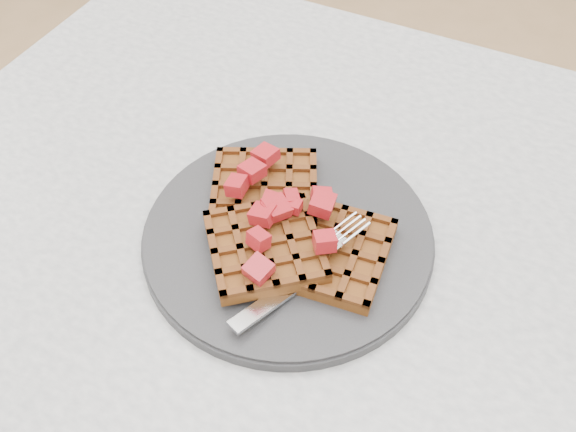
# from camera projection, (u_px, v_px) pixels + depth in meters

# --- Properties ---
(table) EXTENTS (1.20, 0.80, 0.75)m
(table) POSITION_uv_depth(u_px,v_px,m) (397.00, 322.00, 0.74)
(table) COLOR silver
(table) RESTS_ON ground
(plate) EXTENTS (0.30, 0.30, 0.02)m
(plate) POSITION_uv_depth(u_px,v_px,m) (288.00, 236.00, 0.66)
(plate) COLOR #252628
(plate) RESTS_ON table
(waffles) EXTENTS (0.23, 0.22, 0.03)m
(waffles) POSITION_uv_depth(u_px,v_px,m) (286.00, 227.00, 0.64)
(waffles) COLOR brown
(waffles) RESTS_ON plate
(strawberry_pile) EXTENTS (0.15, 0.15, 0.02)m
(strawberry_pile) POSITION_uv_depth(u_px,v_px,m) (288.00, 207.00, 0.63)
(strawberry_pile) COLOR maroon
(strawberry_pile) RESTS_ON waffles
(fork) EXTENTS (0.09, 0.18, 0.02)m
(fork) POSITION_uv_depth(u_px,v_px,m) (310.00, 271.00, 0.61)
(fork) COLOR silver
(fork) RESTS_ON plate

